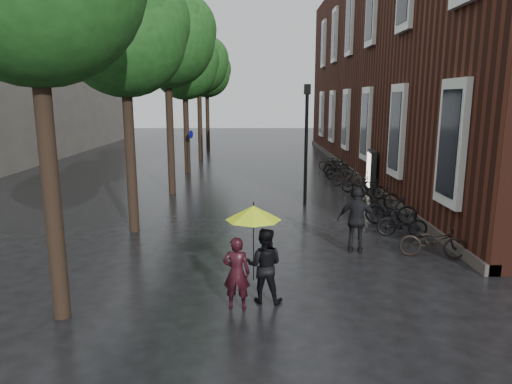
{
  "coord_description": "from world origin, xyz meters",
  "views": [
    {
      "loc": [
        -0.22,
        -7.39,
        4.25
      ],
      "look_at": [
        -0.13,
        5.85,
        1.53
      ],
      "focal_mm": 32.0,
      "sensor_mm": 36.0,
      "label": 1
    }
  ],
  "objects_px": {
    "pedestrian_walking": "(357,220)",
    "person_burgundy": "(237,273)",
    "parked_bicycles": "(364,187)",
    "person_black": "(264,265)",
    "lamp_post": "(306,133)",
    "ad_lightbox": "(371,171)"
  },
  "relations": [
    {
      "from": "person_black",
      "to": "pedestrian_walking",
      "type": "height_order",
      "value": "pedestrian_walking"
    },
    {
      "from": "pedestrian_walking",
      "to": "parked_bicycles",
      "type": "bearing_deg",
      "value": -89.7
    },
    {
      "from": "person_black",
      "to": "ad_lightbox",
      "type": "distance_m",
      "value": 13.06
    },
    {
      "from": "pedestrian_walking",
      "to": "lamp_post",
      "type": "bearing_deg",
      "value": -66.97
    },
    {
      "from": "person_black",
      "to": "parked_bicycles",
      "type": "bearing_deg",
      "value": -103.54
    },
    {
      "from": "person_black",
      "to": "pedestrian_walking",
      "type": "distance_m",
      "value": 4.15
    },
    {
      "from": "pedestrian_walking",
      "to": "lamp_post",
      "type": "distance_m",
      "value": 6.18
    },
    {
      "from": "person_black",
      "to": "ad_lightbox",
      "type": "bearing_deg",
      "value": -103.5
    },
    {
      "from": "lamp_post",
      "to": "parked_bicycles",
      "type": "bearing_deg",
      "value": 25.35
    },
    {
      "from": "person_black",
      "to": "lamp_post",
      "type": "bearing_deg",
      "value": -91.37
    },
    {
      "from": "pedestrian_walking",
      "to": "ad_lightbox",
      "type": "height_order",
      "value": "ad_lightbox"
    },
    {
      "from": "ad_lightbox",
      "to": "parked_bicycles",
      "type": "bearing_deg",
      "value": -106.99
    },
    {
      "from": "pedestrian_walking",
      "to": "parked_bicycles",
      "type": "xyz_separation_m",
      "value": [
        1.88,
        7.07,
        -0.46
      ]
    },
    {
      "from": "person_burgundy",
      "to": "parked_bicycles",
      "type": "relative_size",
      "value": 0.09
    },
    {
      "from": "person_black",
      "to": "lamp_post",
      "type": "distance_m",
      "value": 9.4
    },
    {
      "from": "parked_bicycles",
      "to": "ad_lightbox",
      "type": "xyz_separation_m",
      "value": [
        0.74,
        1.7,
        0.48
      ]
    },
    {
      "from": "pedestrian_walking",
      "to": "person_burgundy",
      "type": "bearing_deg",
      "value": 62.41
    },
    {
      "from": "parked_bicycles",
      "to": "lamp_post",
      "type": "xyz_separation_m",
      "value": [
        -2.68,
        -1.27,
        2.44
      ]
    },
    {
      "from": "person_burgundy",
      "to": "person_black",
      "type": "height_order",
      "value": "person_black"
    },
    {
      "from": "lamp_post",
      "to": "pedestrian_walking",
      "type": "bearing_deg",
      "value": -82.19
    },
    {
      "from": "parked_bicycles",
      "to": "lamp_post",
      "type": "height_order",
      "value": "lamp_post"
    },
    {
      "from": "lamp_post",
      "to": "ad_lightbox",
      "type": "bearing_deg",
      "value": 40.95
    }
  ]
}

